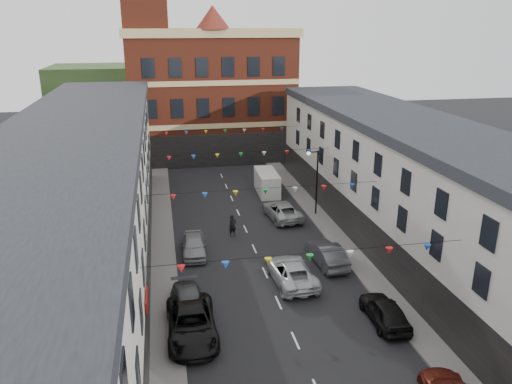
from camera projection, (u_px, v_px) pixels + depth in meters
ground at (278, 303)px, 30.93m from camera, size 160.00×160.00×0.00m
pavement_left at (165, 296)px, 31.52m from camera, size 1.80×64.00×0.15m
pavement_right at (370, 276)px, 34.01m from camera, size 1.80×64.00×0.15m
terrace_left at (72, 231)px, 28.03m from camera, size 8.40×56.00×10.70m
terrace_right at (452, 211)px, 32.44m from camera, size 8.40×56.00×9.70m
civic_building at (210, 93)px, 63.67m from camera, size 20.60×13.30×18.50m
clock_tower at (146, 38)px, 57.41m from camera, size 5.60×5.60×30.00m
distant_hill at (173, 94)px, 86.34m from camera, size 40.00×14.00×10.00m
street_lamp at (314, 174)px, 43.90m from camera, size 1.10×0.36×6.00m
car_left_c at (192, 324)px, 27.34m from camera, size 2.68×5.80×1.61m
car_left_d at (189, 304)px, 29.42m from camera, size 2.27×4.96×1.41m
car_left_e at (194, 245)px, 37.20m from camera, size 1.97×4.52×1.52m
car_right_d at (385, 311)px, 28.63m from camera, size 1.88×4.45×1.50m
car_right_e at (327, 254)px, 35.68m from camera, size 1.94×4.89×1.58m
car_right_f at (282, 210)px, 44.21m from camera, size 3.03×5.58×1.48m
moving_car at (291, 272)px, 33.19m from camera, size 2.79×5.64×1.54m
white_van at (267, 182)px, 50.84m from camera, size 2.12×5.12×2.24m
pedestrian at (233, 226)px, 40.37m from camera, size 0.79×0.65×1.85m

